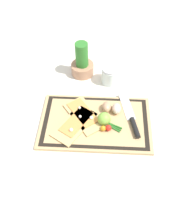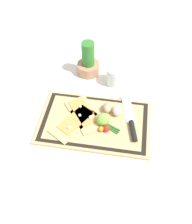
{
  "view_description": "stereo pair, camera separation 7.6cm",
  "coord_description": "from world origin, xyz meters",
  "views": [
    {
      "loc": [
        0.04,
        -0.69,
        0.93
      ],
      "look_at": [
        0.0,
        0.04,
        0.03
      ],
      "focal_mm": 42.0,
      "sensor_mm": 36.0,
      "label": 1
    },
    {
      "loc": [
        0.11,
        -0.69,
        0.93
      ],
      "look_at": [
        0.0,
        0.04,
        0.03
      ],
      "focal_mm": 42.0,
      "sensor_mm": 36.0,
      "label": 2
    }
  ],
  "objects": [
    {
      "name": "pizza_slice_near",
      "position": [
        -0.09,
        -0.02,
        0.02
      ],
      "size": [
        0.2,
        0.23,
        0.02
      ],
      "color": "tan",
      "rests_on": "cutting_board"
    },
    {
      "name": "ground_plane",
      "position": [
        0.0,
        0.0,
        0.0
      ],
      "size": [
        6.0,
        6.0,
        0.0
      ],
      "primitive_type": "plane",
      "color": "silver"
    },
    {
      "name": "egg_pink",
      "position": [
        0.09,
        0.06,
        0.04
      ],
      "size": [
        0.04,
        0.06,
        0.04
      ],
      "primitive_type": "ellipsoid",
      "color": "beige",
      "rests_on": "cutting_board"
    },
    {
      "name": "knife",
      "position": [
        0.16,
        0.0,
        0.03
      ],
      "size": [
        0.09,
        0.26,
        0.02
      ],
      "color": "silver",
      "rests_on": "cutting_board"
    },
    {
      "name": "lime",
      "position": [
        0.04,
        -0.01,
        0.05
      ],
      "size": [
        0.06,
        0.06,
        0.06
      ],
      "primitive_type": "sphere",
      "color": "#7FB742",
      "rests_on": "cutting_board"
    },
    {
      "name": "egg_brown",
      "position": [
        0.05,
        0.07,
        0.04
      ],
      "size": [
        0.04,
        0.06,
        0.04
      ],
      "primitive_type": "ellipsoid",
      "color": "tan",
      "rests_on": "cutting_board"
    },
    {
      "name": "cutting_board",
      "position": [
        0.0,
        0.0,
        0.01
      ],
      "size": [
        0.48,
        0.3,
        0.02
      ],
      "color": "tan",
      "rests_on": "ground_plane"
    },
    {
      "name": "pizza_slice_far",
      "position": [
        -0.05,
        0.03,
        0.02
      ],
      "size": [
        0.21,
        0.23,
        0.02
      ],
      "color": "tan",
      "rests_on": "cutting_board"
    },
    {
      "name": "sauce_jar",
      "position": [
        0.06,
        0.27,
        0.04
      ],
      "size": [
        0.08,
        0.08,
        0.09
      ],
      "color": "silver",
      "rests_on": "ground_plane"
    },
    {
      "name": "herb_pot",
      "position": [
        -0.08,
        0.32,
        0.06
      ],
      "size": [
        0.11,
        0.11,
        0.18
      ],
      "color": "#AD7A5B",
      "rests_on": "ground_plane"
    },
    {
      "name": "cherry_tomato_yellow",
      "position": [
        0.03,
        -0.05,
        0.03
      ],
      "size": [
        0.02,
        0.02,
        0.02
      ],
      "primitive_type": "sphere",
      "color": "orange",
      "rests_on": "cutting_board"
    },
    {
      "name": "scallion_bunch",
      "position": [
        -0.01,
        0.02,
        0.02
      ],
      "size": [
        0.26,
        0.16,
        0.01
      ],
      "color": "#2D7528",
      "rests_on": "cutting_board"
    },
    {
      "name": "cherry_tomato_red",
      "position": [
        0.06,
        -0.04,
        0.03
      ],
      "size": [
        0.03,
        0.03,
        0.03
      ],
      "primitive_type": "sphere",
      "color": "red",
      "rests_on": "cutting_board"
    }
  ]
}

